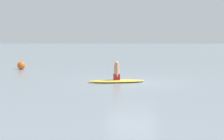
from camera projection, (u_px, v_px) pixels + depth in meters
ground_plane at (132, 82)px, 15.74m from camera, size 400.00×400.00×0.00m
surfboard at (117, 81)px, 15.64m from camera, size 1.41×3.00×0.13m
person_paddler at (117, 71)px, 15.59m from camera, size 0.42×0.36×0.94m
buoy_marker at (21, 65)px, 22.64m from camera, size 0.58×0.58×0.58m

